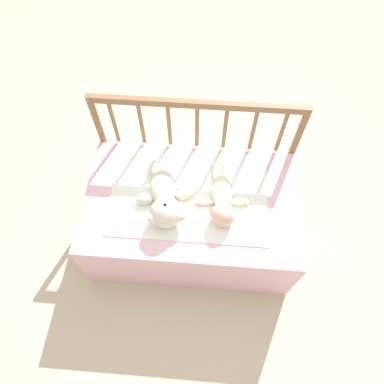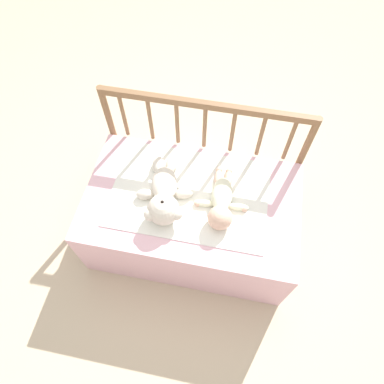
% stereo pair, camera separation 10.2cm
% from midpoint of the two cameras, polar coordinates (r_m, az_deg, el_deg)
% --- Properties ---
extents(ground_plane, '(12.00, 12.00, 0.00)m').
position_cam_midpoint_polar(ground_plane, '(2.12, -1.41, -6.97)').
color(ground_plane, '#C6B293').
extents(crib_mattress, '(1.11, 0.67, 0.42)m').
position_cam_midpoint_polar(crib_mattress, '(1.93, -1.54, -4.45)').
color(crib_mattress, '#EDB7C6').
rests_on(crib_mattress, ground_plane).
extents(crib_rail, '(1.11, 0.04, 0.75)m').
position_cam_midpoint_polar(crib_rail, '(1.86, -0.77, 9.86)').
color(crib_rail, brown).
rests_on(crib_rail, ground_plane).
extents(blanket, '(0.80, 0.54, 0.01)m').
position_cam_midpoint_polar(blanket, '(1.76, -2.12, -0.30)').
color(blanket, white).
rests_on(blanket, crib_mattress).
extents(teddy_bear, '(0.29, 0.43, 0.16)m').
position_cam_midpoint_polar(teddy_bear, '(1.69, -6.33, -1.22)').
color(teddy_bear, silver).
rests_on(teddy_bear, crib_mattress).
extents(baby, '(0.28, 0.38, 0.12)m').
position_cam_midpoint_polar(baby, '(1.70, 3.35, -1.32)').
color(baby, '#EAEACC').
rests_on(baby, crib_mattress).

